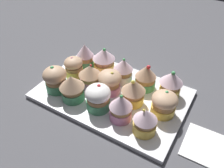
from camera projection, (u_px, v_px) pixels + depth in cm
name	position (u px, v px, depth cm)	size (l,w,h in cm)	color
ground_plane	(112.00, 99.00, 65.23)	(180.00, 180.00, 3.00)	#4C4C51
baking_tray	(112.00, 94.00, 63.88)	(39.79, 25.92, 1.20)	silver
cupcake_0	(55.00, 79.00, 61.99)	(6.38, 6.38, 7.69)	#4C9E6B
cupcake_1	(72.00, 87.00, 59.14)	(6.52, 6.52, 7.43)	#4C9E6B
cupcake_2	(98.00, 97.00, 56.78)	(6.33, 6.33, 7.29)	#4C9E6B
cupcake_3	(121.00, 107.00, 53.95)	(5.52, 5.52, 7.66)	pink
cupcake_4	(145.00, 121.00, 51.19)	(5.41, 5.41, 6.96)	#EFC651
cupcake_5	(74.00, 67.00, 67.04)	(5.41, 5.41, 6.59)	#EFC651
cupcake_6	(90.00, 76.00, 63.43)	(6.14, 6.14, 7.00)	pink
cupcake_7	(110.00, 82.00, 61.50)	(6.37, 6.37, 7.01)	pink
cupcake_8	(133.00, 91.00, 58.06)	(6.15, 6.15, 7.68)	#EFC651
cupcake_9	(165.00, 102.00, 55.97)	(6.39, 6.39, 6.56)	#EFC651
cupcake_10	(85.00, 55.00, 70.70)	(5.33, 5.33, 7.64)	#4C9E6B
cupcake_11	(104.00, 59.00, 68.84)	(6.73, 6.73, 7.85)	#EFC651
cupcake_12	(123.00, 70.00, 65.12)	(5.53, 5.53, 7.52)	white
cupcake_13	(146.00, 77.00, 62.83)	(5.75, 5.75, 7.66)	#4C9E6B
cupcake_14	(171.00, 83.00, 60.33)	(6.13, 6.13, 7.82)	#EFC651
napkin	(207.00, 146.00, 51.15)	(10.13, 10.07, 0.60)	white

